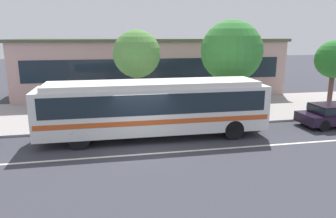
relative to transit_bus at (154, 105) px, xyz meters
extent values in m
plane|color=#36373F|center=(-0.78, -1.48, -1.68)|extent=(120.00, 120.00, 0.00)
cube|color=#9D9593|center=(-0.78, 5.35, -1.62)|extent=(60.00, 8.00, 0.12)
cube|color=silver|center=(-0.78, -2.28, -1.68)|extent=(56.00, 0.16, 0.01)
cube|color=silver|center=(-0.02, 0.00, -0.14)|extent=(11.39, 2.57, 2.22)
cube|color=silver|center=(-0.02, 0.00, 1.09)|extent=(10.48, 2.26, 0.24)
cube|color=#19232D|center=(-0.02, 0.00, 0.30)|extent=(10.71, 2.59, 0.98)
cube|color=#BF4D1F|center=(-0.02, 0.00, -0.54)|extent=(11.16, 2.59, 0.24)
cube|color=#19232D|center=(5.62, -0.03, 0.30)|extent=(0.13, 2.20, 1.07)
cylinder|color=black|center=(3.86, 1.09, -1.18)|extent=(1.00, 0.29, 1.00)
cylinder|color=black|center=(3.84, -1.13, -1.18)|extent=(1.00, 0.29, 1.00)
cylinder|color=black|center=(-3.65, 1.13, -1.18)|extent=(1.00, 0.29, 1.00)
cylinder|color=black|center=(-3.66, -1.09, -1.18)|extent=(1.00, 0.29, 1.00)
cube|color=black|center=(10.42, 0.03, -0.64)|extent=(2.46, 1.64, 0.50)
cube|color=#19232D|center=(10.42, 0.03, -0.62)|extent=(2.51, 1.66, 0.32)
cylinder|color=black|center=(9.18, 0.79, -1.36)|extent=(0.65, 0.24, 0.64)
cylinder|color=black|center=(9.22, -0.79, -1.36)|extent=(0.65, 0.24, 0.64)
cylinder|color=#242451|center=(-3.38, 2.71, -1.15)|extent=(0.14, 0.14, 0.82)
cylinder|color=#242451|center=(-3.27, 2.59, -1.15)|extent=(0.14, 0.14, 0.82)
cylinder|color=purple|center=(-3.33, 2.65, -0.45)|extent=(0.48, 0.48, 0.60)
sphere|color=tan|center=(-3.33, 2.65, -0.04)|extent=(0.21, 0.21, 0.21)
cylinder|color=#72634C|center=(-4.11, 3.44, -1.13)|extent=(0.14, 0.14, 0.86)
cylinder|color=#72634C|center=(-4.04, 3.30, -1.13)|extent=(0.14, 0.14, 0.86)
cylinder|color=green|center=(-4.08, 3.37, -0.38)|extent=(0.45, 0.45, 0.64)
sphere|color=#E2AF93|center=(-4.08, 3.37, 0.05)|extent=(0.22, 0.22, 0.22)
cylinder|color=gray|center=(5.43, 1.66, -0.41)|extent=(0.08, 0.08, 2.30)
cube|color=yellow|center=(5.43, 1.66, 0.54)|extent=(0.13, 0.44, 0.56)
cylinder|color=brown|center=(-0.40, 4.31, -0.14)|extent=(0.38, 0.38, 2.84)
sphere|color=#548E41|center=(-0.40, 4.31, 2.31)|extent=(2.93, 2.93, 2.93)
cylinder|color=brown|center=(5.70, 4.11, -0.27)|extent=(0.25, 0.25, 2.58)
sphere|color=#378537|center=(5.70, 4.11, 2.41)|extent=(3.98, 3.98, 3.98)
cylinder|color=brown|center=(13.03, 3.77, -0.31)|extent=(0.32, 0.32, 2.50)
sphere|color=#2A752B|center=(13.03, 3.77, 1.83)|extent=(2.55, 2.55, 2.55)
cube|color=#B6928E|center=(1.63, 12.42, 0.61)|extent=(21.83, 7.15, 4.58)
cube|color=#19232D|center=(1.63, 8.82, 0.84)|extent=(20.08, 0.04, 1.65)
cube|color=#474D3B|center=(1.63, 12.42, 3.01)|extent=(22.23, 7.55, 0.24)
camera|label=1|loc=(-2.30, -15.29, 3.47)|focal=33.63mm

